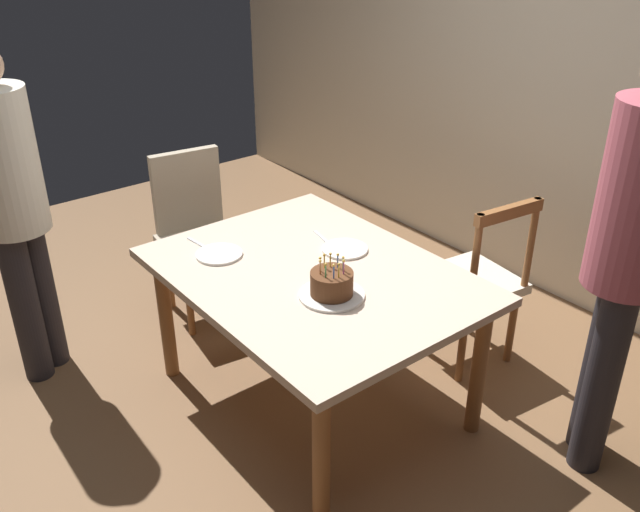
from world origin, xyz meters
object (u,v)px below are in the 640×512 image
chair_upholstered (196,226)px  person_guest (630,247)px  plate_far_side (345,249)px  birthday_cake (332,285)px  person_celebrant (11,201)px  plate_near_celebrant (219,254)px  dining_table (313,288)px  chair_spindle_back (474,283)px

chair_upholstered → person_guest: size_ratio=0.53×
person_guest → plate_far_side: bearing=-157.1°
birthday_cake → plate_far_side: birthday_cake is taller
person_celebrant → birthday_cake: bearing=34.0°
plate_near_celebrant → chair_upholstered: 0.79m
birthday_cake → plate_far_side: bearing=132.3°
dining_table → plate_near_celebrant: bearing=-148.2°
dining_table → person_guest: bearing=34.6°
birthday_cake → plate_near_celebrant: (-0.61, -0.18, -0.05)m
plate_far_side → person_guest: 1.25m
dining_table → person_guest: (1.04, 0.72, 0.39)m
birthday_cake → person_celebrant: (-1.30, -0.87, 0.18)m
chair_spindle_back → person_celebrant: person_celebrant is taller
dining_table → person_celebrant: 1.47m
plate_near_celebrant → plate_far_side: size_ratio=1.00×
plate_far_side → chair_spindle_back: size_ratio=0.23×
chair_upholstered → person_guest: (2.16, 0.70, 0.50)m
birthday_cake → plate_near_celebrant: size_ratio=1.27×
birthday_cake → person_guest: 1.17m
plate_near_celebrant → plate_far_side: bearing=56.6°
person_celebrant → person_guest: 2.70m
birthday_cake → person_celebrant: bearing=-146.0°
birthday_cake → dining_table: bearing=162.3°
plate_near_celebrant → person_celebrant: person_celebrant is taller
chair_spindle_back → person_guest: person_guest is taller
dining_table → person_guest: 1.33m
chair_spindle_back → person_celebrant: 2.29m
birthday_cake → plate_near_celebrant: 0.64m
birthday_cake → person_guest: size_ratio=0.16×
chair_upholstered → person_celebrant: size_ratio=0.57×
chair_upholstered → dining_table: bearing=-0.8°
chair_upholstered → plate_near_celebrant: bearing=-20.2°
plate_near_celebrant → person_celebrant: 1.00m
plate_far_side → person_guest: size_ratio=0.12×
plate_near_celebrant → person_guest: size_ratio=0.12×
chair_spindle_back → chair_upholstered: bearing=-147.7°
dining_table → chair_spindle_back: (0.23, 0.87, -0.18)m
plate_near_celebrant → plate_far_side: 0.59m
dining_table → plate_far_side: plate_far_side is taller
birthday_cake → chair_spindle_back: 0.99m
chair_spindle_back → dining_table: bearing=-104.8°
birthday_cake → person_celebrant: person_celebrant is taller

